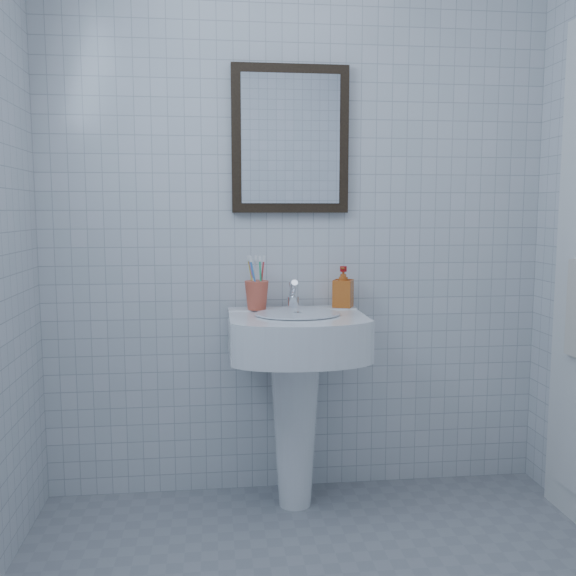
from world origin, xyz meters
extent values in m
cube|color=silver|center=(0.00, 1.20, 1.25)|extent=(2.20, 0.02, 2.50)
cone|color=white|center=(-0.04, 1.01, 0.34)|extent=(0.21, 0.21, 0.68)
cube|color=white|center=(-0.04, 0.96, 0.75)|extent=(0.55, 0.39, 0.17)
cube|color=white|center=(-0.04, 1.11, 0.82)|extent=(0.55, 0.10, 0.03)
cylinder|color=white|center=(-0.04, 0.93, 0.84)|extent=(0.34, 0.34, 0.01)
cylinder|color=silver|center=(-0.04, 1.09, 0.86)|extent=(0.05, 0.05, 0.05)
cylinder|color=silver|center=(-0.04, 1.07, 0.92)|extent=(0.03, 0.10, 0.08)
cylinder|color=silver|center=(-0.04, 1.11, 0.90)|extent=(0.03, 0.05, 0.09)
imported|color=#B93912|center=(0.18, 1.11, 0.92)|extent=(0.11, 0.11, 0.18)
cube|color=black|center=(-0.04, 1.18, 1.55)|extent=(0.50, 0.04, 0.62)
cube|color=white|center=(-0.04, 1.16, 1.55)|extent=(0.42, 0.00, 0.54)
camera|label=1|loc=(-0.37, -1.58, 1.25)|focal=40.00mm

